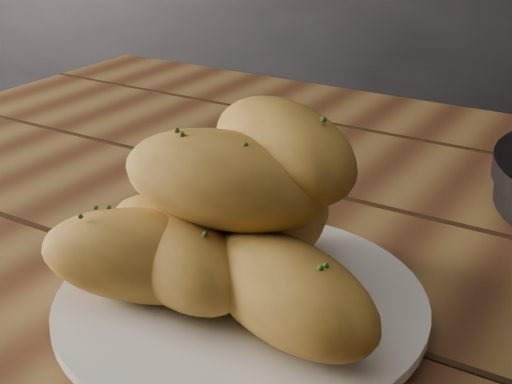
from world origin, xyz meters
name	(u,v)px	position (x,y,z in m)	size (l,w,h in m)	color
counter	(397,150)	(0.00, 1.70, 0.45)	(2.80, 0.60, 0.90)	black
plate	(241,305)	(0.30, 0.55, 0.76)	(0.26, 0.26, 0.02)	white
bread_rolls	(229,226)	(0.29, 0.54, 0.82)	(0.27, 0.22, 0.14)	#BC8A34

